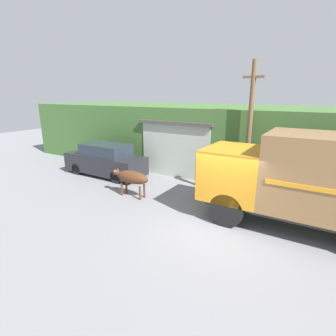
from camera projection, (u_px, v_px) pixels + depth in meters
name	position (u px, v px, depth m)	size (l,w,h in m)	color
ground_plane	(221.00, 226.00, 9.10)	(60.00, 60.00, 0.00)	gray
hillside_embankment	(270.00, 141.00, 14.76)	(32.00, 6.87, 3.73)	#426B33
building_backdrop	(184.00, 146.00, 15.11)	(4.40, 2.70, 3.04)	#B2BCAD
cargo_truck	(317.00, 180.00, 8.20)	(7.00, 2.36, 3.27)	#2D2D2D
brown_cow	(132.00, 177.00, 11.55)	(1.98, 0.57, 1.18)	#512D19
parked_suv	(105.00, 160.00, 14.62)	(4.79, 1.72, 1.79)	#232328
pedestrian_on_hill	(198.00, 166.00, 12.92)	(0.33, 0.33, 1.78)	#38332D
utility_pole	(250.00, 127.00, 11.53)	(0.90, 0.21, 5.82)	brown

